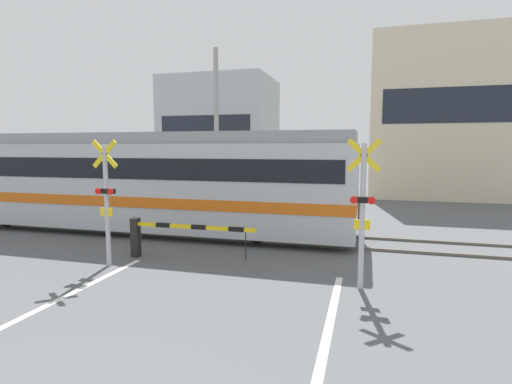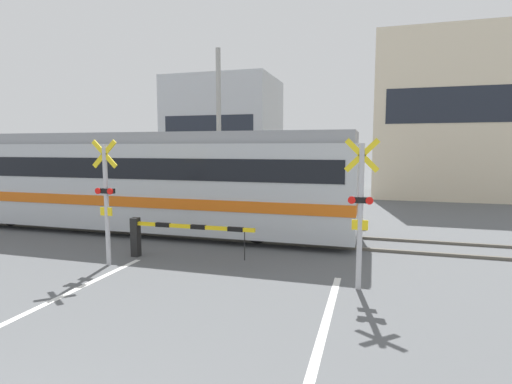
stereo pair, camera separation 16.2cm
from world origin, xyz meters
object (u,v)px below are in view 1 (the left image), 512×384
Objects in this scene: crossing_signal_left at (106,197)px; commuter_train at (131,179)px; crossing_barrier_near at (164,233)px; pedestrian at (299,191)px; crossing_barrier_far at (335,206)px; crossing_signal_right at (362,207)px.

commuter_train is at bearing 115.22° from crossing_signal_left.
pedestrian is (2.22, 7.64, 0.33)m from crossing_barrier_near.
crossing_barrier_far is 1.91× the size of pedestrian.
pedestrian is at bearing 73.79° from crossing_barrier_near.
crossing_signal_left is 1.73× the size of pedestrian.
crossing_signal_left is 9.13m from pedestrian.
crossing_signal_right is at bearing 0.00° from crossing_signal_left.
crossing_barrier_far is (3.86, 5.89, 0.00)m from crossing_barrier_near.
crossing_signal_left reaches higher than pedestrian.
crossing_barrier_far is at bearing 23.02° from commuter_train.
crossing_signal_right is at bearing -26.66° from commuter_train.
pedestrian is (-1.64, 1.75, 0.33)m from crossing_barrier_far.
crossing_barrier_near and crossing_barrier_far have the same top height.
crossing_barrier_near is (2.87, -3.03, -1.09)m from commuter_train.
commuter_train reaches higher than crossing_signal_right.
commuter_train is 8.61× the size of pedestrian.
crossing_signal_right reaches higher than crossing_barrier_far.
commuter_train is at bearing 153.34° from crossing_signal_right.
crossing_barrier_far is at bearing 98.72° from crossing_signal_right.
commuter_train is 4.31m from crossing_signal_left.
commuter_train is 7.39m from crossing_barrier_far.
commuter_train is 4.31m from crossing_barrier_near.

